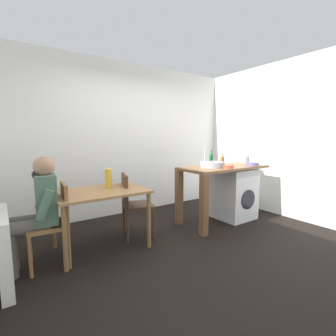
# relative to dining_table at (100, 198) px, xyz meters

# --- Properties ---
(ground_plane) EXTENTS (5.46, 5.46, 0.00)m
(ground_plane) POSITION_rel_dining_table_xyz_m (1.00, -0.53, -0.64)
(ground_plane) COLOR black
(wall_back) EXTENTS (4.60, 0.10, 2.70)m
(wall_back) POSITION_rel_dining_table_xyz_m (1.00, 1.22, 0.71)
(wall_back) COLOR white
(wall_back) RESTS_ON ground_plane
(wall_counter_side) EXTENTS (0.10, 3.80, 2.70)m
(wall_counter_side) POSITION_rel_dining_table_xyz_m (3.15, -0.53, 0.71)
(wall_counter_side) COLOR white
(wall_counter_side) RESTS_ON ground_plane
(radiator) EXTENTS (0.10, 0.80, 0.70)m
(radiator) POSITION_rel_dining_table_xyz_m (-1.02, -0.23, -0.29)
(radiator) COLOR white
(radiator) RESTS_ON ground_plane
(dining_table) EXTENTS (1.10, 0.76, 0.74)m
(dining_table) POSITION_rel_dining_table_xyz_m (0.00, 0.00, 0.00)
(dining_table) COLOR #9E7042
(dining_table) RESTS_ON ground_plane
(chair_person_seat) EXTENTS (0.43, 0.43, 0.90)m
(chair_person_seat) POSITION_rel_dining_table_xyz_m (-0.55, -0.11, -0.14)
(chair_person_seat) COLOR olive
(chair_person_seat) RESTS_ON ground_plane
(chair_opposite) EXTENTS (0.50, 0.50, 0.90)m
(chair_opposite) POSITION_rel_dining_table_xyz_m (0.48, 0.07, -0.14)
(chair_opposite) COLOR #4C3323
(chair_opposite) RESTS_ON ground_plane
(seated_person) EXTENTS (0.52, 0.52, 1.20)m
(seated_person) POSITION_rel_dining_table_xyz_m (-0.71, -0.09, 0.03)
(seated_person) COLOR #595651
(seated_person) RESTS_ON ground_plane
(kitchen_counter) EXTENTS (1.50, 0.68, 0.92)m
(kitchen_counter) POSITION_rel_dining_table_xyz_m (1.82, -0.16, 0.12)
(kitchen_counter) COLOR brown
(kitchen_counter) RESTS_ON ground_plane
(washing_machine) EXTENTS (0.60, 0.61, 0.86)m
(washing_machine) POSITION_rel_dining_table_xyz_m (2.29, -0.16, -0.21)
(washing_machine) COLOR silver
(washing_machine) RESTS_ON ground_plane
(sink_basin) EXTENTS (0.38, 0.38, 0.09)m
(sink_basin) POSITION_rel_dining_table_xyz_m (1.76, -0.16, 0.32)
(sink_basin) COLOR #9EA0A5
(sink_basin) RESTS_ON kitchen_counter
(tap) EXTENTS (0.02, 0.02, 0.28)m
(tap) POSITION_rel_dining_table_xyz_m (1.76, 0.02, 0.42)
(tap) COLOR #B2B2B7
(tap) RESTS_ON kitchen_counter
(bottle_tall_green) EXTENTS (0.06, 0.06, 0.26)m
(bottle_tall_green) POSITION_rel_dining_table_xyz_m (1.93, 0.04, 0.39)
(bottle_tall_green) COLOR #19592D
(bottle_tall_green) RESTS_ON kitchen_counter
(bottle_squat_brown) EXTENTS (0.07, 0.07, 0.20)m
(bottle_squat_brown) POSITION_rel_dining_table_xyz_m (2.05, -0.10, 0.37)
(bottle_squat_brown) COLOR brown
(bottle_squat_brown) RESTS_ON kitchen_counter
(mixing_bowl) EXTENTS (0.18, 0.18, 0.05)m
(mixing_bowl) POSITION_rel_dining_table_xyz_m (1.89, -0.36, 0.30)
(mixing_bowl) COLOR #D84C38
(mixing_bowl) RESTS_ON kitchen_counter
(utensil_crock) EXTENTS (0.11, 0.11, 0.30)m
(utensil_crock) POSITION_rel_dining_table_xyz_m (2.66, -0.11, 0.35)
(utensil_crock) COLOR gray
(utensil_crock) RESTS_ON kitchen_counter
(colander) EXTENTS (0.20, 0.20, 0.06)m
(colander) POSITION_rel_dining_table_xyz_m (2.48, -0.38, 0.31)
(colander) COLOR slate
(colander) RESTS_ON kitchen_counter
(vase) EXTENTS (0.09, 0.09, 0.25)m
(vase) POSITION_rel_dining_table_xyz_m (0.15, 0.10, 0.22)
(vase) COLOR gold
(vase) RESTS_ON dining_table
(scissors) EXTENTS (0.15, 0.06, 0.01)m
(scissors) POSITION_rel_dining_table_xyz_m (1.98, -0.26, 0.28)
(scissors) COLOR #B2B2B7
(scissors) RESTS_ON kitchen_counter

